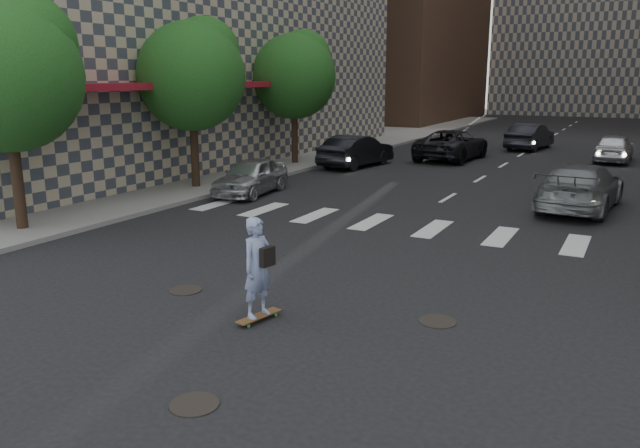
# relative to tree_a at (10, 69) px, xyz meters

# --- Properties ---
(ground) EXTENTS (160.00, 160.00, 0.00)m
(ground) POSITION_rel_tree_a_xyz_m (9.45, -3.14, -4.65)
(ground) COLOR black
(ground) RESTS_ON ground
(sidewalk_left) EXTENTS (13.00, 80.00, 0.15)m
(sidewalk_left) POSITION_rel_tree_a_xyz_m (-5.05, 16.86, -4.57)
(sidewalk_left) COLOR gray
(sidewalk_left) RESTS_ON ground
(tree_a) EXTENTS (4.20, 4.20, 6.60)m
(tree_a) POSITION_rel_tree_a_xyz_m (0.00, 0.00, 0.00)
(tree_a) COLOR #382619
(tree_a) RESTS_ON sidewalk_left
(tree_b) EXTENTS (4.20, 4.20, 6.60)m
(tree_b) POSITION_rel_tree_a_xyz_m (0.00, 8.00, 0.00)
(tree_b) COLOR #382619
(tree_b) RESTS_ON sidewalk_left
(tree_c) EXTENTS (4.20, 4.20, 6.60)m
(tree_c) POSITION_rel_tree_a_xyz_m (0.00, 16.00, 0.00)
(tree_c) COLOR #382619
(tree_c) RESTS_ON sidewalk_left
(manhole_a) EXTENTS (0.70, 0.70, 0.02)m
(manhole_a) POSITION_rel_tree_a_xyz_m (10.65, -5.64, -4.64)
(manhole_a) COLOR black
(manhole_a) RESTS_ON ground
(manhole_b) EXTENTS (0.70, 0.70, 0.02)m
(manhole_b) POSITION_rel_tree_a_xyz_m (7.45, -1.94, -4.64)
(manhole_b) COLOR black
(manhole_b) RESTS_ON ground
(manhole_c) EXTENTS (0.70, 0.70, 0.02)m
(manhole_c) POSITION_rel_tree_a_xyz_m (12.75, -1.14, -4.64)
(manhole_c) COLOR black
(manhole_c) RESTS_ON ground
(skateboarder) EXTENTS (0.59, 1.03, 1.98)m
(skateboarder) POSITION_rel_tree_a_xyz_m (9.78, -2.63, -3.61)
(skateboarder) COLOR brown
(skateboarder) RESTS_ON ground
(silver_sedan) EXTENTS (2.17, 4.30, 1.41)m
(silver_sedan) POSITION_rel_tree_a_xyz_m (2.45, 8.09, -3.94)
(silver_sedan) COLOR silver
(silver_sedan) RESTS_ON ground
(traffic_car_a) EXTENTS (2.31, 5.01, 1.59)m
(traffic_car_a) POSITION_rel_tree_a_xyz_m (2.95, 16.86, -3.85)
(traffic_car_a) COLOR black
(traffic_car_a) RESTS_ON ground
(traffic_car_b) EXTENTS (2.70, 5.66, 1.59)m
(traffic_car_b) POSITION_rel_tree_a_xyz_m (14.03, 10.86, -3.85)
(traffic_car_b) COLOR slate
(traffic_car_b) RESTS_ON ground
(traffic_car_c) EXTENTS (3.05, 5.99, 1.62)m
(traffic_car_c) POSITION_rel_tree_a_xyz_m (6.46, 21.81, -3.84)
(traffic_car_c) COLOR black
(traffic_car_c) RESTS_ON ground
(traffic_car_d) EXTENTS (1.92, 4.49, 1.51)m
(traffic_car_d) POSITION_rel_tree_a_xyz_m (14.36, 24.86, -3.89)
(traffic_car_d) COLOR silver
(traffic_car_d) RESTS_ON ground
(traffic_car_e) EXTENTS (2.34, 5.05, 1.60)m
(traffic_car_e) POSITION_rel_tree_a_xyz_m (9.39, 28.86, -3.84)
(traffic_car_e) COLOR black
(traffic_car_e) RESTS_ON ground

